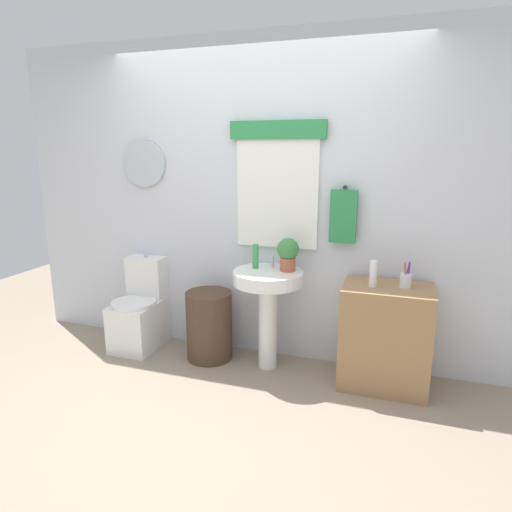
% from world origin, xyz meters
% --- Properties ---
extents(ground_plane, '(8.00, 8.00, 0.00)m').
position_xyz_m(ground_plane, '(0.00, 0.00, 0.00)').
color(ground_plane, gray).
extents(back_wall, '(4.40, 0.18, 2.60)m').
position_xyz_m(back_wall, '(0.00, 1.15, 1.30)').
color(back_wall, silver).
rests_on(back_wall, ground_plane).
extents(toilet, '(0.38, 0.51, 0.81)m').
position_xyz_m(toilet, '(-1.03, 0.89, 0.31)').
color(toilet, white).
rests_on(toilet, ground_plane).
extents(laundry_hamper, '(0.38, 0.38, 0.58)m').
position_xyz_m(laundry_hamper, '(-0.35, 0.85, 0.29)').
color(laundry_hamper, '#4C3828').
rests_on(laundry_hamper, ground_plane).
extents(pedestal_sink, '(0.55, 0.55, 0.81)m').
position_xyz_m(pedestal_sink, '(0.16, 0.85, 0.62)').
color(pedestal_sink, white).
rests_on(pedestal_sink, ground_plane).
extents(faucet, '(0.03, 0.03, 0.10)m').
position_xyz_m(faucet, '(0.16, 0.97, 0.86)').
color(faucet, silver).
rests_on(faucet, pedestal_sink).
extents(wooden_cabinet, '(0.63, 0.44, 0.77)m').
position_xyz_m(wooden_cabinet, '(1.06, 0.85, 0.39)').
color(wooden_cabinet, '#9E754C').
rests_on(wooden_cabinet, ground_plane).
extents(soap_bottle, '(0.05, 0.05, 0.20)m').
position_xyz_m(soap_bottle, '(0.04, 0.90, 0.90)').
color(soap_bottle, green).
rests_on(soap_bottle, pedestal_sink).
extents(potted_plant, '(0.17, 0.17, 0.26)m').
position_xyz_m(potted_plant, '(0.30, 0.91, 0.95)').
color(potted_plant, '#AD5B38').
rests_on(potted_plant, pedestal_sink).
extents(lotion_bottle, '(0.05, 0.05, 0.19)m').
position_xyz_m(lotion_bottle, '(0.95, 0.81, 0.87)').
color(lotion_bottle, white).
rests_on(lotion_bottle, wooden_cabinet).
extents(toothbrush_cup, '(0.08, 0.08, 0.19)m').
position_xyz_m(toothbrush_cup, '(1.17, 0.87, 0.82)').
color(toothbrush_cup, silver).
rests_on(toothbrush_cup, wooden_cabinet).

